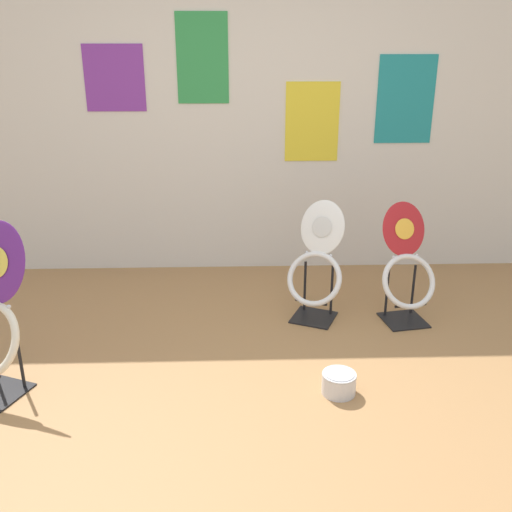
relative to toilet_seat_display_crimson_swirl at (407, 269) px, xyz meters
The scene contains 5 objects.
ground_plane 1.64m from the toilet_seat_display_crimson_swirl, 132.81° to the right, with size 14.00×14.00×0.00m, color #A37547.
wall_back 1.78m from the toilet_seat_display_crimson_swirl, 135.65° to the left, with size 8.00×0.07×2.60m.
toilet_seat_display_crimson_swirl is the anchor object (origin of this frame).
toilet_seat_display_white_plain 0.61m from the toilet_seat_display_crimson_swirl, behind, with size 0.46×0.46×0.81m.
paint_can 1.10m from the toilet_seat_display_crimson_swirl, 124.19° to the right, with size 0.19×0.19×0.13m.
Camera 1 is at (-0.05, -2.37, 1.83)m, focal length 40.00 mm.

